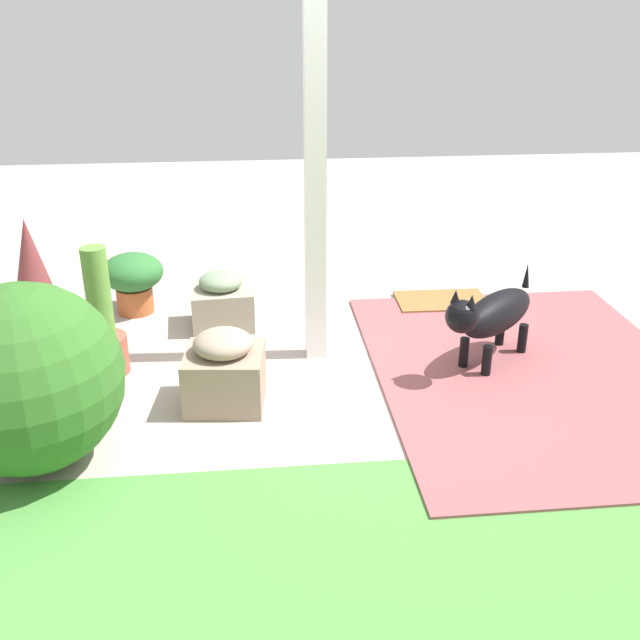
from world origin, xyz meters
The scene contains 11 objects.
ground_plane centered at (0.00, 0.00, 0.00)m, with size 12.00×12.00×0.00m, color #B3A198.
brick_path centered at (-1.01, 0.24, 0.01)m, with size 1.80×2.40×0.02m, color #934D51.
porch_pillar centered at (0.22, -0.16, 1.25)m, with size 0.12×0.12×2.50m, color white.
stone_planter_nearest centered at (0.79, -0.65, 0.17)m, with size 0.42×0.39×0.37m.
stone_planter_mid centered at (0.75, 0.38, 0.20)m, with size 0.44×0.42×0.42m.
round_shrub centered at (1.61, 0.83, 0.44)m, with size 0.87×0.87×0.87m, color #316623.
terracotta_pot_spiky centered at (2.03, -0.90, 0.33)m, with size 0.27×0.27×0.69m.
terracotta_pot_tall centered at (1.44, -0.05, 0.27)m, with size 0.25×0.25×0.76m.
terracotta_pot_broad centered at (1.39, -0.94, 0.25)m, with size 0.42×0.42×0.42m.
dog centered at (-0.78, 0.09, 0.32)m, with size 0.70×0.64×0.55m.
doormat centered at (-0.75, -0.87, 0.01)m, with size 0.63×0.39×0.03m, color olive.
Camera 1 is at (0.60, 3.83, 1.99)m, focal length 41.24 mm.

